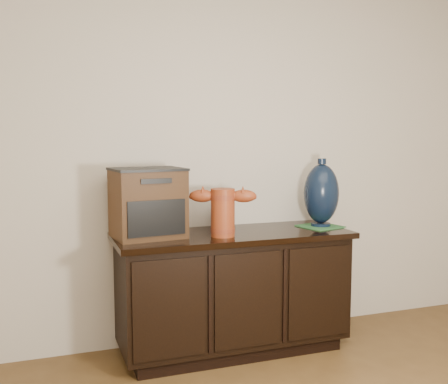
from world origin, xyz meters
name	(u,v)px	position (x,y,z in m)	size (l,w,h in m)	color
sideboard	(233,291)	(0.00, 2.23, 0.39)	(1.46, 0.56, 0.75)	black
terracotta_vessel	(223,210)	(-0.10, 2.13, 0.92)	(0.40, 0.22, 0.28)	#963D1B
tv_radio	(148,203)	(-0.52, 2.26, 0.96)	(0.44, 0.37, 0.41)	#361F0D
green_mat	(320,226)	(0.61, 2.23, 0.76)	(0.24, 0.24, 0.01)	#2D6533
lamp_base	(321,194)	(0.62, 2.23, 0.97)	(0.28, 0.28, 0.44)	black
spray_can	(220,214)	(-0.02, 2.40, 0.84)	(0.06, 0.06, 0.18)	#4F100D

